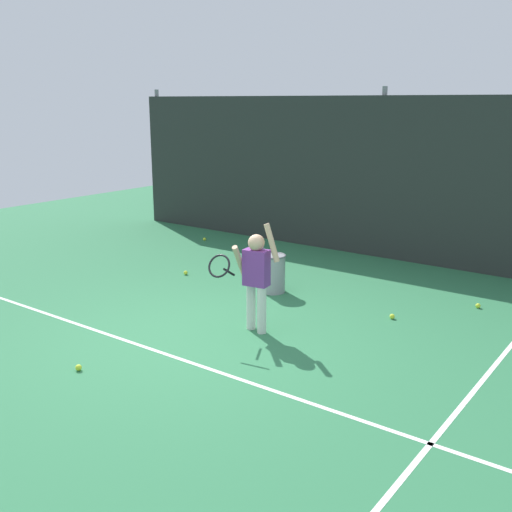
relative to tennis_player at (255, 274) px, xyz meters
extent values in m
plane|color=#2D7247|center=(-0.42, -0.61, -0.73)|extent=(20.00, 20.00, 0.00)
cube|color=white|center=(-0.42, -1.15, -0.72)|extent=(9.00, 0.05, 0.00)
cube|color=white|center=(2.64, 0.39, -0.72)|extent=(0.05, 9.00, 0.00)
cube|color=#282D2B|center=(-0.42, 4.23, 0.68)|extent=(11.25, 0.08, 2.81)
cylinder|color=slate|center=(-5.90, 4.29, 0.76)|extent=(0.09, 0.09, 2.96)
cylinder|color=slate|center=(-0.42, 4.29, 0.76)|extent=(0.09, 0.09, 2.96)
cylinder|color=silver|center=(-0.08, 0.04, -0.44)|extent=(0.11, 0.11, 0.58)
cylinder|color=silver|center=(0.10, 0.00, -0.44)|extent=(0.11, 0.11, 0.58)
cube|color=#72338C|center=(0.01, 0.02, 0.07)|extent=(0.32, 0.21, 0.44)
sphere|color=tan|center=(0.01, 0.02, 0.38)|extent=(0.20, 0.20, 0.20)
cylinder|color=tan|center=(0.20, 0.07, 0.39)|extent=(0.21, 0.10, 0.46)
cylinder|color=tan|center=(-0.18, -0.07, 0.14)|extent=(0.11, 0.30, 0.43)
cylinder|color=black|center=(-0.23, -0.20, 0.03)|extent=(0.06, 0.24, 0.15)
torus|color=black|center=(-0.20, -0.41, 0.16)|extent=(0.30, 0.20, 0.26)
cylinder|color=gray|center=(-0.71, 1.40, -0.45)|extent=(0.36, 0.36, 0.55)
torus|color=#595B60|center=(-0.71, 1.40, -0.18)|extent=(0.38, 0.38, 0.02)
sphere|color=#CCE033|center=(-2.35, 1.30, -0.69)|extent=(0.07, 0.07, 0.07)
sphere|color=#CCE033|center=(-3.71, 3.31, -0.69)|extent=(0.07, 0.07, 0.07)
sphere|color=#CCE033|center=(1.18, 1.39, -0.69)|extent=(0.07, 0.07, 0.07)
sphere|color=#CCE033|center=(1.94, 2.47, -0.69)|extent=(0.07, 0.07, 0.07)
sphere|color=#CCE033|center=(-0.82, -1.98, -0.69)|extent=(0.07, 0.07, 0.07)
camera|label=1|loc=(4.08, -5.50, 2.00)|focal=42.03mm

